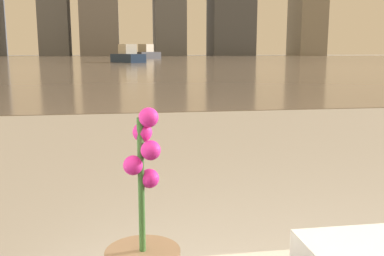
% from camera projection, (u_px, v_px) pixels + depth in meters
% --- Properties ---
extents(harbor_water, '(180.00, 110.00, 0.01)m').
position_uv_depth(harbor_water, '(128.00, 59.00, 60.54)').
color(harbor_water, gray).
rests_on(harbor_water, ground_plane).
extents(harbor_boat_0, '(3.38, 4.81, 1.71)m').
position_uv_depth(harbor_boat_0, '(128.00, 56.00, 40.74)').
color(harbor_boat_0, navy).
rests_on(harbor_boat_0, harbor_water).
extents(harbor_boat_2, '(4.78, 5.80, 2.13)m').
position_uv_depth(harbor_boat_2, '(146.00, 54.00, 63.03)').
color(harbor_boat_2, '#2D2D33').
rests_on(harbor_boat_2, harbor_water).
extents(skyline_tower_4, '(11.53, 11.30, 24.47)m').
position_uv_depth(skyline_tower_4, '(231.00, 11.00, 117.27)').
color(skyline_tower_4, '#4C515B').
rests_on(skyline_tower_4, ground_plane).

